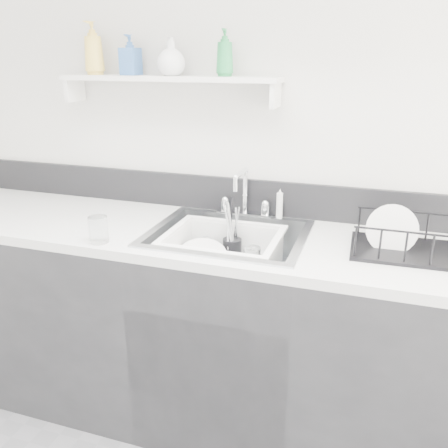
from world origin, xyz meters
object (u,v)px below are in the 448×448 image
(sink, at_px, (228,254))
(wash_tub, at_px, (223,254))
(counter_run, at_px, (228,331))
(dish_rack, at_px, (405,236))

(sink, distance_m, wash_tub, 0.04)
(counter_run, bearing_deg, dish_rack, 1.82)
(sink, relative_size, wash_tub, 1.38)
(sink, distance_m, dish_rack, 0.70)
(sink, bearing_deg, dish_rack, 1.82)
(wash_tub, distance_m, dish_rack, 0.71)
(counter_run, bearing_deg, sink, 0.00)
(counter_run, xyz_separation_m, wash_tub, (-0.01, -0.03, 0.38))
(dish_rack, bearing_deg, counter_run, -179.89)
(counter_run, relative_size, wash_tub, 6.89)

